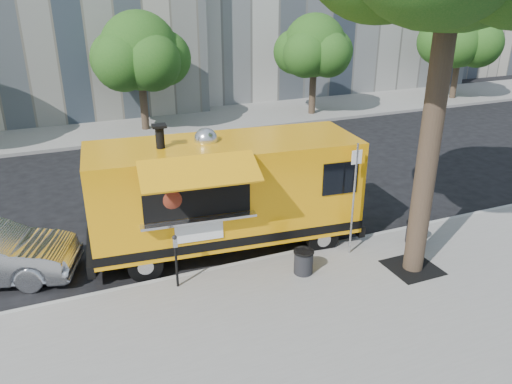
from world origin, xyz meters
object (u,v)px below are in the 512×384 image
(food_truck, at_px, (225,192))
(far_tree_b, at_px, (139,51))
(far_tree_d, at_px, (461,35))
(trash_bin_right, at_px, (304,261))
(far_tree_c, at_px, (314,46))
(trash_bin_left, at_px, (415,232))
(parking_meter, at_px, (176,255))
(sign_post, at_px, (354,193))

(food_truck, bearing_deg, far_tree_b, 94.16)
(far_tree_b, xyz_separation_m, far_tree_d, (19.00, -0.10, 0.06))
(food_truck, bearing_deg, trash_bin_right, -54.02)
(far_tree_d, height_order, trash_bin_right, far_tree_d)
(far_tree_c, distance_m, trash_bin_right, 16.76)
(far_tree_c, relative_size, trash_bin_left, 8.68)
(far_tree_b, distance_m, far_tree_c, 9.01)
(trash_bin_right, bearing_deg, parking_meter, 168.59)
(far_tree_c, relative_size, food_truck, 0.71)
(sign_post, height_order, trash_bin_right, sign_post)
(far_tree_d, xyz_separation_m, food_truck, (-19.27, -12.43, -2.21))
(sign_post, distance_m, trash_bin_right, 2.13)
(far_tree_b, bearing_deg, food_truck, -91.25)
(trash_bin_left, bearing_deg, trash_bin_right, -176.32)
(far_tree_d, xyz_separation_m, sign_post, (-16.45, -14.15, -2.04))
(far_tree_b, height_order, food_truck, far_tree_b)
(far_tree_c, relative_size, far_tree_d, 0.92)
(far_tree_c, height_order, trash_bin_right, far_tree_c)
(sign_post, height_order, parking_meter, sign_post)
(parking_meter, bearing_deg, food_truck, 41.42)
(trash_bin_right, bearing_deg, far_tree_c, 60.80)
(far_tree_d, distance_m, trash_bin_left, 20.67)
(far_tree_b, bearing_deg, trash_bin_right, -86.17)
(far_tree_c, bearing_deg, sign_post, -114.81)
(parking_meter, relative_size, trash_bin_right, 2.21)
(far_tree_c, bearing_deg, far_tree_d, 1.15)
(far_tree_c, xyz_separation_m, sign_post, (-6.45, -13.95, -1.87))
(trash_bin_left, relative_size, trash_bin_right, 0.99)
(sign_post, xyz_separation_m, trash_bin_right, (-1.57, -0.40, -1.38))
(sign_post, height_order, food_truck, food_truck)
(far_tree_c, relative_size, sign_post, 1.74)
(sign_post, xyz_separation_m, parking_meter, (-4.55, 0.20, -0.87))
(far_tree_b, relative_size, food_truck, 0.75)
(parking_meter, bearing_deg, far_tree_d, 33.60)
(far_tree_b, bearing_deg, far_tree_c, -1.91)
(far_tree_d, bearing_deg, trash_bin_left, -135.35)
(parking_meter, xyz_separation_m, trash_bin_left, (6.50, -0.37, -0.51))
(trash_bin_left, bearing_deg, far_tree_b, 107.32)
(far_tree_b, relative_size, sign_post, 1.83)
(far_tree_b, xyz_separation_m, sign_post, (2.55, -14.25, -1.98))
(sign_post, bearing_deg, food_truck, 148.62)
(far_tree_c, xyz_separation_m, far_tree_d, (10.00, 0.20, 0.17))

